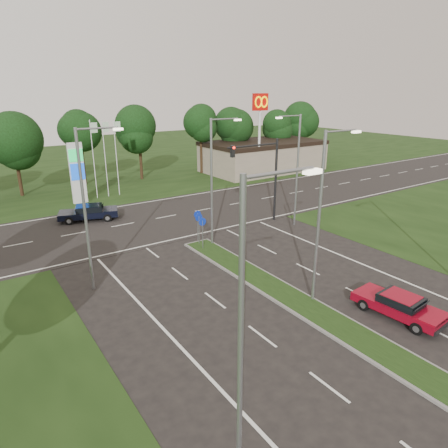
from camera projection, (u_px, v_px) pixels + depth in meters
ground at (406, 368)px, 16.30m from camera, size 160.00×160.00×0.00m
verge_far at (67, 166)px, 59.42m from camera, size 160.00×50.00×0.02m
cross_road at (156, 219)px, 35.11m from camera, size 160.00×12.00×0.02m
median_kerb at (331, 322)px, 19.41m from camera, size 2.00×26.00×0.12m
commercial_building at (263, 156)px, 55.60m from camera, size 16.00×9.00×4.00m
streetlight_median_near at (322, 210)px, 19.91m from camera, size 2.53×0.22×9.00m
streetlight_median_far at (214, 176)px, 27.75m from camera, size 2.53×0.22×9.00m
streetlight_left_near at (247, 323)px, 10.26m from camera, size 2.53×0.22×9.00m
streetlight_left_far at (88, 203)px, 21.23m from camera, size 2.53×0.22×9.00m
streetlight_right_far at (296, 165)px, 31.91m from camera, size 2.53×0.22×9.00m
traffic_signal at (264, 168)px, 32.75m from camera, size 5.10×0.42×7.00m
median_signs at (200, 223)px, 28.61m from camera, size 1.16×1.76×2.38m
gas_pylon at (79, 171)px, 39.17m from camera, size 5.80×1.26×8.00m
mcdonalds_sign at (260, 114)px, 48.40m from camera, size 2.20×0.47×10.40m
treeline_far at (94, 126)px, 45.48m from camera, size 6.00×6.00×9.90m
red_sedan at (399, 305)px, 19.80m from camera, size 2.13×4.44×1.18m
navy_sedan at (89, 212)px, 34.55m from camera, size 5.24×3.43×1.34m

